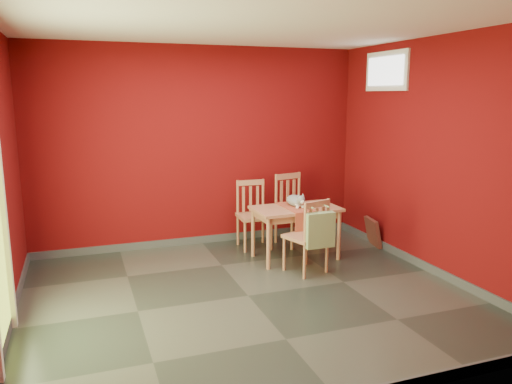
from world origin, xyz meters
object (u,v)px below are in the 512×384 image
object	(u,v)px
dining_table	(296,214)
chair_far_left	(253,214)
chair_far_right	(294,208)
tote_bag	(320,230)
picture_frame	(373,232)
cat	(295,198)
chair_near	(308,235)

from	to	relation	value
dining_table	chair_far_left	world-z (taller)	chair_far_left
chair_far_right	tote_bag	world-z (taller)	chair_far_right
picture_frame	chair_far_right	bearing A→B (deg)	153.83
picture_frame	chair_far_left	bearing A→B (deg)	161.70
dining_table	chair_far_right	distance (m)	0.66
chair_far_left	tote_bag	bearing A→B (deg)	-77.73
dining_table	chair_far_right	world-z (taller)	chair_far_right
tote_bag	picture_frame	size ratio (longest dim) A/B	1.17
tote_bag	cat	xyz separation A→B (m)	(0.06, 0.80, 0.20)
chair_far_right	cat	distance (m)	0.64
dining_table	picture_frame	bearing A→B (deg)	6.01
tote_bag	cat	bearing A→B (deg)	85.93
tote_bag	picture_frame	distance (m)	1.58
cat	picture_frame	bearing A→B (deg)	-22.52
picture_frame	dining_table	bearing A→B (deg)	-173.99
dining_table	chair_far_right	size ratio (longest dim) A/B	1.11
chair_far_left	cat	size ratio (longest dim) A/B	2.32
cat	picture_frame	world-z (taller)	cat
chair_far_left	picture_frame	distance (m)	1.67
chair_far_right	tote_bag	xyz separation A→B (m)	(-0.28, -1.35, 0.07)
chair_near	dining_table	bearing A→B (deg)	81.60
chair_far_right	tote_bag	bearing A→B (deg)	-101.81
tote_bag	cat	world-z (taller)	cat
chair_far_left	chair_far_right	distance (m)	0.58
chair_near	picture_frame	xyz separation A→B (m)	(1.30, 0.65, -0.26)
dining_table	cat	bearing A→B (deg)	74.11
dining_table	picture_frame	size ratio (longest dim) A/B	2.70
chair_far_right	chair_near	world-z (taller)	chair_far_right
chair_near	tote_bag	distance (m)	0.24
chair_near	tote_bag	xyz separation A→B (m)	(0.04, -0.21, 0.11)
dining_table	tote_bag	size ratio (longest dim) A/B	2.30
dining_table	chair_near	xyz separation A→B (m)	(-0.08, -0.53, -0.13)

